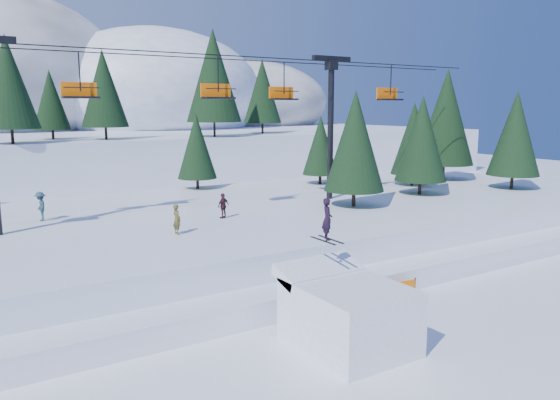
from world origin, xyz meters
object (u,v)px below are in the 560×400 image
banner_near (393,289)px  banner_far (381,273)px  jump_kicker (347,312)px  chairlift (178,105)px

banner_near → banner_far: same height
banner_far → jump_kicker: bearing=-141.8°
jump_kicker → chairlift: (-0.20, 16.28, 7.96)m
jump_kicker → banner_far: jump_kicker is taller
jump_kicker → chairlift: size_ratio=0.12×
jump_kicker → chairlift: chairlift is taller
jump_kicker → banner_near: (5.14, 2.84, -0.82)m
banner_far → banner_near: bearing=-120.0°
jump_kicker → banner_near: jump_kicker is taller
jump_kicker → banner_near: bearing=28.9°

